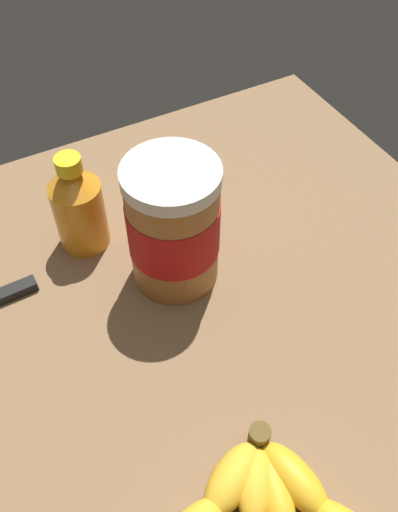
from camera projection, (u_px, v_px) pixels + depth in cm
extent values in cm
cube|color=brown|center=(182.00, 341.00, 60.00)|extent=(79.39, 73.07, 3.77)
ellipsoid|color=gold|center=(233.00, 479.00, 46.86)|extent=(8.08, 6.48, 3.55)
ellipsoid|color=gold|center=(255.00, 485.00, 46.69)|extent=(6.48, 7.18, 3.25)
ellipsoid|color=gold|center=(274.00, 491.00, 46.55)|extent=(4.81, 8.29, 2.86)
ellipsoid|color=gold|center=(294.00, 479.00, 46.94)|extent=(4.65, 8.18, 3.35)
cylinder|color=brown|center=(259.00, 438.00, 49.18)|extent=(2.00, 2.00, 3.00)
cylinder|color=#9E602D|center=(174.00, 231.00, 58.48)|extent=(9.86, 9.86, 14.20)
cylinder|color=#B71414|center=(173.00, 226.00, 57.93)|extent=(10.06, 10.06, 6.39)
cylinder|color=silver|center=(171.00, 176.00, 52.46)|extent=(10.12, 10.12, 1.54)
cylinder|color=orange|center=(80.00, 215.00, 63.81)|extent=(6.03, 6.03, 8.81)
cone|color=orange|center=(72.00, 179.00, 59.55)|extent=(6.03, 6.03, 2.32)
cylinder|color=yellow|center=(68.00, 165.00, 57.97)|extent=(2.91, 2.91, 1.81)
cube|color=black|center=(6.00, 294.00, 61.04)|extent=(7.05, 1.83, 1.20)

